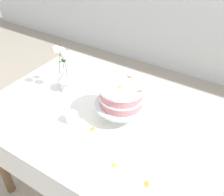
% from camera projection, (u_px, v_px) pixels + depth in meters
% --- Properties ---
extents(ground_plane, '(12.00, 12.00, 0.00)m').
position_uv_depth(ground_plane, '(108.00, 187.00, 1.94)').
color(ground_plane, '#9E9384').
extents(dining_table, '(1.40, 1.00, 0.74)m').
position_uv_depth(dining_table, '(105.00, 126.00, 1.54)').
color(dining_table, white).
rests_on(dining_table, ground).
extents(linen_napkin, '(0.33, 0.33, 0.00)m').
position_uv_depth(linen_napkin, '(121.00, 117.00, 1.47)').
color(linen_napkin, white).
rests_on(linen_napkin, dining_table).
extents(cake_stand, '(0.29, 0.29, 0.10)m').
position_uv_depth(cake_stand, '(121.00, 105.00, 1.42)').
color(cake_stand, silver).
rests_on(cake_stand, linen_napkin).
extents(layer_cake, '(0.24, 0.24, 0.12)m').
position_uv_depth(layer_cake, '(122.00, 95.00, 1.37)').
color(layer_cake, '#CC7A84').
rests_on(layer_cake, cake_stand).
extents(flower_vase, '(0.11, 0.10, 0.32)m').
position_uv_depth(flower_vase, '(64.00, 72.00, 1.59)').
color(flower_vase, silver).
rests_on(flower_vase, dining_table).
extents(teacup, '(0.12, 0.12, 0.06)m').
position_uv_depth(teacup, '(72.00, 119.00, 1.41)').
color(teacup, white).
rests_on(teacup, dining_table).
extents(loose_petal_0, '(0.03, 0.04, 0.01)m').
position_uv_depth(loose_petal_0, '(92.00, 129.00, 1.38)').
color(loose_petal_0, orange).
rests_on(loose_petal_0, dining_table).
extents(loose_petal_1, '(0.03, 0.04, 0.00)m').
position_uv_depth(loose_petal_1, '(113.00, 165.00, 1.20)').
color(loose_petal_1, yellow).
rests_on(loose_petal_1, dining_table).
extents(loose_petal_2, '(0.04, 0.04, 0.00)m').
position_uv_depth(loose_petal_2, '(147.00, 184.00, 1.12)').
color(loose_petal_2, orange).
rests_on(loose_petal_2, dining_table).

